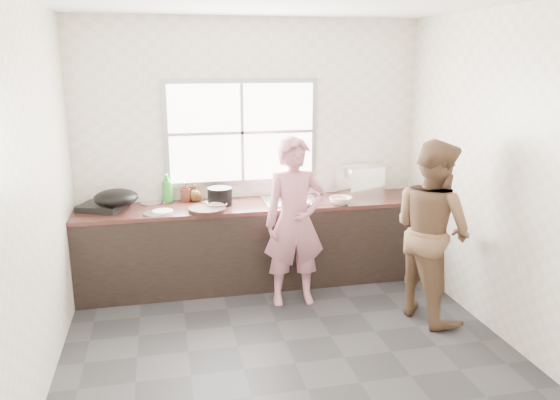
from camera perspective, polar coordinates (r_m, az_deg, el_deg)
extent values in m
cube|color=#2B2B2E|center=(4.71, 0.53, -14.56)|extent=(3.60, 3.20, 0.01)
cube|color=silver|center=(5.77, -3.02, 5.14)|extent=(3.60, 0.01, 2.70)
cube|color=beige|center=(4.22, -24.09, 0.42)|extent=(0.01, 3.20, 2.70)
cube|color=beige|center=(4.95, 21.42, 2.59)|extent=(0.01, 3.20, 2.70)
cube|color=beige|center=(2.75, 8.13, -5.50)|extent=(3.60, 0.01, 2.70)
cube|color=black|center=(5.70, -2.37, -4.72)|extent=(3.60, 0.62, 0.82)
cube|color=#391C17|center=(5.58, -2.42, -0.55)|extent=(3.60, 0.64, 0.04)
cube|color=silver|center=(5.64, 1.08, -0.10)|extent=(0.55, 0.45, 0.02)
cylinder|color=silver|center=(5.80, 0.63, 1.77)|extent=(0.02, 0.02, 0.30)
cube|color=#9EA0A5|center=(5.72, -4.02, 7.06)|extent=(1.60, 0.05, 1.10)
cube|color=white|center=(5.69, -3.98, 7.03)|extent=(1.50, 0.01, 1.00)
imported|color=#C57685|center=(5.13, 1.56, -2.90)|extent=(0.56, 0.38, 1.50)
imported|color=brown|center=(5.03, 15.60, -3.07)|extent=(0.80, 0.93, 1.63)
cylinder|color=black|center=(5.32, -7.60, -0.98)|extent=(0.46, 0.46, 0.04)
cube|color=silver|center=(5.53, -7.01, -0.11)|extent=(0.23, 0.20, 0.01)
imported|color=white|center=(5.43, -6.63, -0.56)|extent=(0.23, 0.23, 0.05)
imported|color=silver|center=(5.57, 6.33, -0.13)|extent=(0.20, 0.20, 0.06)
imported|color=silver|center=(5.46, 2.41, -0.33)|extent=(0.25, 0.25, 0.06)
cylinder|color=black|center=(5.51, -6.29, 0.37)|extent=(0.32, 0.32, 0.18)
cylinder|color=silver|center=(5.36, -12.15, -1.16)|extent=(0.20, 0.20, 0.02)
imported|color=green|center=(5.68, -11.69, 1.25)|extent=(0.16, 0.16, 0.31)
imported|color=#4F1F13|center=(5.70, -9.76, 0.77)|extent=(0.11, 0.11, 0.19)
imported|color=#4D2F13|center=(5.70, -8.86, 0.66)|extent=(0.15, 0.15, 0.16)
cylinder|color=white|center=(5.70, -11.81, 0.22)|extent=(0.07, 0.07, 0.10)
cube|color=black|center=(5.63, -18.01, -0.60)|extent=(0.51, 0.51, 0.06)
ellipsoid|color=black|center=(5.45, -16.77, 0.22)|extent=(0.44, 0.44, 0.16)
cube|color=white|center=(5.94, 8.42, 2.01)|extent=(0.47, 0.38, 0.32)
cylinder|color=#A7A8AD|center=(5.32, -12.85, -1.37)|extent=(0.28, 0.28, 0.01)
cylinder|color=#A7A8AD|center=(5.72, -13.32, -0.29)|extent=(0.25, 0.25, 0.01)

